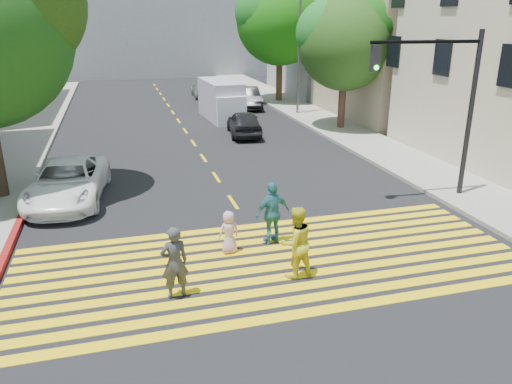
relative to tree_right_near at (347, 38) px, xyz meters
name	(u,v)px	position (x,y,z in m)	size (l,w,h in m)	color
ground	(289,286)	(-8.76, -15.96, -5.08)	(120.00, 120.00, 0.00)	black
sidewalk_left	(34,124)	(-17.26, 6.04, -5.00)	(3.00, 40.00, 0.15)	gray
sidewalk_right	(345,132)	(-0.26, -0.96, -5.00)	(3.00, 60.00, 0.15)	gray
curb_red	(20,221)	(-15.66, -9.96, -5.00)	(0.20, 8.00, 0.16)	maroon
crosswalk	(273,262)	(-8.76, -14.68, -5.07)	(13.40, 5.30, 0.01)	yellow
lane_line	(176,116)	(-8.76, 6.54, -5.07)	(0.12, 34.40, 0.01)	yellow
building_right_tan	(416,36)	(6.24, 3.04, -0.08)	(10.00, 10.00, 10.00)	tan
building_right_grey	(342,31)	(6.24, 14.04, -0.08)	(10.00, 10.00, 10.00)	gray
backdrop_block	(144,18)	(-8.76, 32.04, 0.92)	(30.00, 8.00, 12.00)	gray
tree_right_near	(347,38)	(0.00, 0.00, 0.00)	(7.00, 6.80, 7.50)	#4C2E27
tree_right_far	(281,16)	(-0.38, 10.27, 1.12)	(7.34, 6.80, 9.18)	#382415
pedestrian_man	(174,263)	(-11.45, -15.68, -4.20)	(0.64, 0.42, 1.75)	#37383B
pedestrian_woman	(296,242)	(-8.46, -15.51, -4.15)	(0.90, 0.70, 1.85)	yellow
pedestrian_child	(229,232)	(-9.75, -13.76, -4.47)	(0.59, 0.38, 1.21)	#CF9ABA
pedestrian_extra	(273,213)	(-8.41, -13.46, -4.17)	(1.07, 0.44, 1.82)	teal
white_sedan	(68,182)	(-14.29, -8.27, -4.36)	(2.37, 5.15, 1.43)	white
dark_car_near	(244,123)	(-5.80, 0.04, -4.39)	(1.62, 4.03, 1.37)	black
silver_car	(203,89)	(-5.56, 14.26, -4.46)	(1.74, 4.27, 1.24)	#9E9E9F
dark_car_parked	(248,98)	(-3.41, 8.33, -4.35)	(1.53, 4.39, 1.45)	black
white_van	(222,101)	(-5.98, 4.94, -3.95)	(2.14, 5.11, 2.37)	#A8A5BD
traffic_signal	(445,93)	(-1.83, -11.54, -1.33)	(3.95, 0.44, 5.79)	black
street_lamp	(297,42)	(-1.11, 4.83, -0.41)	(1.84, 0.35, 8.13)	#595959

